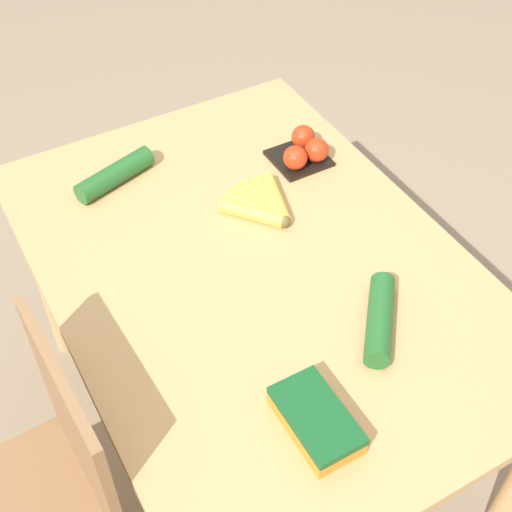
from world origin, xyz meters
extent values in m
plane|color=gray|center=(0.00, 0.00, 0.00)|extent=(12.00, 12.00, 0.00)
cube|color=tan|center=(0.00, 0.00, 0.73)|extent=(1.32, 0.92, 0.03)
cylinder|color=tan|center=(0.60, -0.40, 0.36)|extent=(0.06, 0.06, 0.71)
cylinder|color=tan|center=(0.60, 0.40, 0.36)|extent=(0.06, 0.06, 0.71)
cube|color=#8E6642|center=(-0.19, 0.51, 0.70)|extent=(0.39, 0.04, 0.45)
cylinder|color=#8E6642|center=(-0.01, 0.54, 0.22)|extent=(0.04, 0.04, 0.45)
sphere|color=brown|center=(0.08, -0.12, 0.76)|extent=(0.03, 0.03, 0.03)
cylinder|color=#DBCC47|center=(0.16, -0.15, 0.76)|extent=(0.17, 0.08, 0.04)
cylinder|color=#DBCC47|center=(0.16, -0.13, 0.76)|extent=(0.17, 0.05, 0.04)
cylinder|color=#DBCC47|center=(0.16, -0.11, 0.76)|extent=(0.17, 0.06, 0.04)
cylinder|color=#DBCC47|center=(0.16, -0.10, 0.76)|extent=(0.17, 0.09, 0.04)
cylinder|color=#DBCC47|center=(0.15, -0.08, 0.76)|extent=(0.16, 0.11, 0.04)
cylinder|color=#DBCC47|center=(0.14, -0.07, 0.76)|extent=(0.15, 0.13, 0.04)
cube|color=black|center=(0.29, -0.29, 0.75)|extent=(0.14, 0.14, 0.01)
sphere|color=red|center=(0.25, -0.33, 0.78)|extent=(0.07, 0.07, 0.07)
sphere|color=red|center=(0.32, -0.33, 0.78)|extent=(0.07, 0.07, 0.07)
sphere|color=red|center=(0.25, -0.26, 0.78)|extent=(0.07, 0.07, 0.07)
cube|color=orange|center=(-0.43, 0.11, 0.77)|extent=(0.19, 0.11, 0.05)
cube|color=#145123|center=(-0.43, 0.11, 0.78)|extent=(0.19, 0.11, 0.02)
cylinder|color=#236028|center=(0.44, 0.17, 0.77)|extent=(0.12, 0.23, 0.06)
cylinder|color=#236028|center=(-0.29, -0.14, 0.77)|extent=(0.21, 0.19, 0.06)
camera|label=1|loc=(-0.99, 0.56, 1.95)|focal=50.00mm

